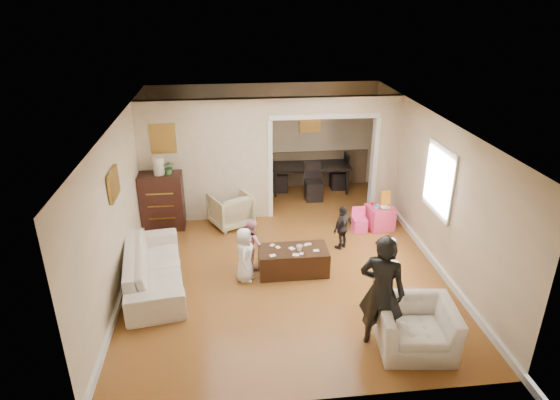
{
  "coord_description": "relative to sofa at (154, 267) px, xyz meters",
  "views": [
    {
      "loc": [
        -0.89,
        -7.78,
        4.57
      ],
      "look_at": [
        0.0,
        0.2,
        1.05
      ],
      "focal_mm": 30.66,
      "sensor_mm": 36.0,
      "label": 1
    }
  ],
  "objects": [
    {
      "name": "craft_papers",
      "position": [
        2.38,
        0.13,
        0.12
      ],
      "size": [
        0.87,
        0.49,
        0.0
      ],
      "color": "white",
      "rests_on": "coffee_table"
    },
    {
      "name": "framed_art_partition",
      "position": [
        0.03,
        2.43,
        1.52
      ],
      "size": [
        0.45,
        0.03,
        0.55
      ],
      "primitive_type": "cube",
      "color": "brown",
      "rests_on": "partition_left"
    },
    {
      "name": "coffee_cup",
      "position": [
        2.48,
        0.09,
        0.17
      ],
      "size": [
        0.11,
        0.11,
        0.1
      ],
      "primitive_type": "imported",
      "rotation": [
        0.0,
        0.0,
        -0.0
      ],
      "color": "silver",
      "rests_on": "coffee_table"
    },
    {
      "name": "floor",
      "position": [
        2.23,
        0.73,
        -0.33
      ],
      "size": [
        7.0,
        7.0,
        0.0
      ],
      "primitive_type": "plane",
      "color": "#966226",
      "rests_on": "ground"
    },
    {
      "name": "child_toddler",
      "position": [
        3.43,
        0.89,
        0.11
      ],
      "size": [
        0.53,
        0.5,
        0.88
      ],
      "primitive_type": "imported",
      "rotation": [
        0.0,
        0.0,
        -2.44
      ],
      "color": "black",
      "rests_on": "ground"
    },
    {
      "name": "play_table",
      "position": [
        4.4,
        1.65,
        -0.09
      ],
      "size": [
        0.58,
        0.58,
        0.48
      ],
      "primitive_type": "cube",
      "rotation": [
        0.0,
        0.0,
        0.17
      ],
      "color": "#DF3A67",
      "rests_on": "ground"
    },
    {
      "name": "partition_header",
      "position": [
        3.33,
        2.53,
        2.09
      ],
      "size": [
        2.22,
        0.18,
        0.35
      ],
      "primitive_type": "cube",
      "color": "beige",
      "rests_on": "partition_right"
    },
    {
      "name": "cereal_box",
      "position": [
        4.52,
        1.75,
        0.3
      ],
      "size": [
        0.21,
        0.1,
        0.3
      ],
      "primitive_type": "cube",
      "rotation": [
        0.0,
        0.0,
        0.17
      ],
      "color": "yellow",
      "rests_on": "play_table"
    },
    {
      "name": "framed_art_sofa_wall",
      "position": [
        -0.48,
        0.13,
        1.47
      ],
      "size": [
        0.03,
        0.55,
        0.4
      ],
      "primitive_type": "cube",
      "color": "brown"
    },
    {
      "name": "child_kneel_a",
      "position": [
        1.53,
        -0.01,
        0.15
      ],
      "size": [
        0.39,
        0.52,
        0.97
      ],
      "primitive_type": "imported",
      "rotation": [
        0.0,
        0.0,
        1.39
      ],
      "color": "white",
      "rests_on": "ground"
    },
    {
      "name": "play_bowl",
      "position": [
        4.45,
        1.53,
        0.17
      ],
      "size": [
        0.23,
        0.23,
        0.05
      ],
      "primitive_type": "imported",
      "rotation": [
        0.0,
        0.0,
        0.17
      ],
      "color": "silver",
      "rests_on": "play_table"
    },
    {
      "name": "coffee_table",
      "position": [
        2.38,
        0.14,
        -0.11
      ],
      "size": [
        1.21,
        0.6,
        0.45
      ],
      "primitive_type": "cube",
      "rotation": [
        0.0,
        0.0,
        -0.0
      ],
      "color": "#341B10",
      "rests_on": "ground"
    },
    {
      "name": "armchair_back",
      "position": [
        1.32,
        2.12,
        0.02
      ],
      "size": [
        1.03,
        1.04,
        0.71
      ],
      "primitive_type": "imported",
      "rotation": [
        0.0,
        0.0,
        3.6
      ],
      "color": "tan",
      "rests_on": "ground"
    },
    {
      "name": "dining_table",
      "position": [
        3.29,
        3.91,
        0.01
      ],
      "size": [
        1.97,
        1.14,
        0.68
      ],
      "primitive_type": "imported",
      "rotation": [
        0.0,
        0.0,
        -0.03
      ],
      "color": "black",
      "rests_on": "ground"
    },
    {
      "name": "toy_block",
      "position": [
        4.28,
        1.77,
        0.17
      ],
      "size": [
        0.1,
        0.09,
        0.05
      ],
      "primitive_type": "cube",
      "rotation": [
        0.0,
        0.0,
        0.52
      ],
      "color": "red",
      "rests_on": "play_table"
    },
    {
      "name": "framed_art_alcove",
      "position": [
        3.33,
        4.17,
        1.37
      ],
      "size": [
        0.45,
        0.03,
        0.55
      ],
      "primitive_type": "cube",
      "color": "brown"
    },
    {
      "name": "dresser",
      "position": [
        -0.07,
        2.17,
        0.26
      ],
      "size": [
        0.87,
        0.49,
        1.19
      ],
      "primitive_type": "cube",
      "color": "black",
      "rests_on": "ground"
    },
    {
      "name": "sofa",
      "position": [
        0.0,
        0.0,
        0.0
      ],
      "size": [
        1.22,
        2.4,
        0.67
      ],
      "primitive_type": "imported",
      "rotation": [
        0.0,
        0.0,
        1.72
      ],
      "color": "white",
      "rests_on": "ground"
    },
    {
      "name": "cyan_cup",
      "position": [
        4.3,
        1.6,
        0.19
      ],
      "size": [
        0.08,
        0.08,
        0.08
      ],
      "primitive_type": "cylinder",
      "color": "#2ACAD4",
      "rests_on": "play_table"
    },
    {
      "name": "child_kneel_b",
      "position": [
        1.68,
        0.44,
        0.12
      ],
      "size": [
        0.47,
        0.53,
        0.9
      ],
      "primitive_type": "imported",
      "rotation": [
        0.0,
        0.0,
        1.92
      ],
      "color": "pink",
      "rests_on": "ground"
    },
    {
      "name": "partition_right",
      "position": [
        4.71,
        2.53,
        0.97
      ],
      "size": [
        0.55,
        0.18,
        2.6
      ],
      "primitive_type": "cube",
      "color": "beige",
      "rests_on": "ground"
    },
    {
      "name": "adult_person",
      "position": [
        3.3,
        -1.84,
        0.52
      ],
      "size": [
        0.74,
        0.66,
        1.71
      ],
      "primitive_type": "imported",
      "rotation": [
        0.0,
        0.0,
        2.63
      ],
      "color": "black",
      "rests_on": "ground"
    },
    {
      "name": "partition_left",
      "position": [
        0.86,
        2.53,
        0.97
      ],
      "size": [
        2.75,
        0.18,
        2.6
      ],
      "primitive_type": "cube",
      "color": "beige",
      "rests_on": "ground"
    },
    {
      "name": "armchair_front",
      "position": [
        3.78,
        -1.99,
        0.0
      ],
      "size": [
        1.14,
        1.02,
        0.68
      ],
      "primitive_type": "imported",
      "rotation": [
        0.0,
        0.0,
        -0.11
      ],
      "color": "white",
      "rests_on": "ground"
    },
    {
      "name": "potted_plant",
      "position": [
        0.13,
        2.17,
        1.0
      ],
      "size": [
        0.26,
        0.22,
        0.29
      ],
      "primitive_type": "imported",
      "color": "#38672D",
      "rests_on": "dresser"
    },
    {
      "name": "table_lamp",
      "position": [
        -0.07,
        2.17,
        1.04
      ],
      "size": [
        0.22,
        0.22,
        0.36
      ],
      "primitive_type": "cylinder",
      "color": "beige",
      "rests_on": "dresser"
    },
    {
      "name": "window_pane",
      "position": [
        4.96,
        0.33,
        1.22
      ],
      "size": [
        0.03,
        0.95,
        1.1
      ],
      "primitive_type": "cube",
      "color": "white",
      "rests_on": "ground"
    }
  ]
}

